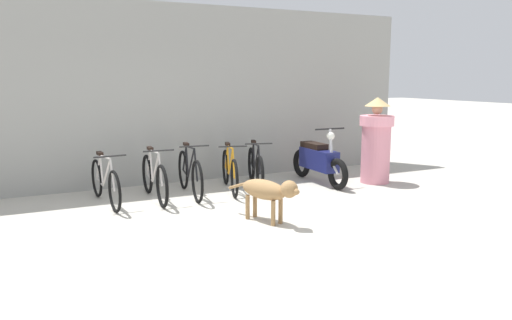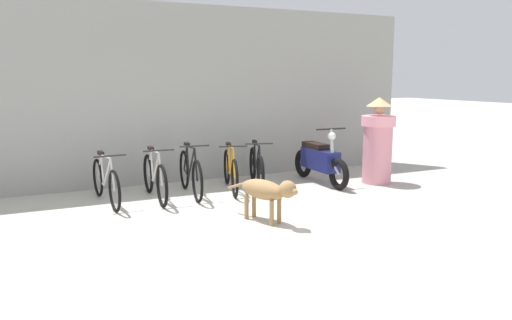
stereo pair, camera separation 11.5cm
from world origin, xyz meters
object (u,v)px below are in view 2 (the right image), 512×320
object	(u,v)px
motorcycle	(320,161)
bicycle_2	(190,174)
bicycle_0	(106,182)
bicycle_4	(256,168)
bicycle_1	(155,178)
bicycle_3	(230,171)
person_in_robes	(378,141)
stray_dog	(267,191)

from	to	relation	value
motorcycle	bicycle_2	bearing A→B (deg)	-91.36
bicycle_0	bicycle_2	bearing A→B (deg)	84.74
motorcycle	bicycle_4	bearing A→B (deg)	-101.27
bicycle_1	bicycle_3	world-z (taller)	bicycle_1
bicycle_0	bicycle_4	xyz separation A→B (m)	(2.57, 0.12, -0.00)
bicycle_3	person_in_robes	bearing A→B (deg)	92.98
bicycle_4	stray_dog	bearing A→B (deg)	-4.31
bicycle_2	bicycle_4	size ratio (longest dim) A/B	1.07
bicycle_3	bicycle_4	distance (m)	0.54
bicycle_2	motorcycle	distance (m)	2.40
bicycle_4	stray_dog	xyz separation A→B (m)	(-0.82, -2.05, 0.09)
bicycle_1	bicycle_3	bearing A→B (deg)	95.70
bicycle_1	stray_dog	bearing A→B (deg)	30.91
bicycle_2	bicycle_3	xyz separation A→B (m)	(0.72, 0.04, -0.02)
bicycle_2	motorcycle	size ratio (longest dim) A/B	0.95
motorcycle	stray_dog	distance (m)	2.66
bicycle_0	bicycle_4	size ratio (longest dim) A/B	1.08
bicycle_0	stray_dog	size ratio (longest dim) A/B	1.41
stray_dog	bicycle_3	bearing A→B (deg)	151.24
bicycle_1	bicycle_4	size ratio (longest dim) A/B	1.06
bicycle_3	motorcycle	size ratio (longest dim) A/B	0.92
bicycle_2	bicycle_3	world-z (taller)	bicycle_2
bicycle_0	bicycle_3	world-z (taller)	bicycle_3
bicycle_1	bicycle_2	size ratio (longest dim) A/B	0.99
bicycle_0	stray_dog	distance (m)	2.60
bicycle_0	motorcycle	xyz separation A→B (m)	(3.72, -0.13, 0.07)
bicycle_4	stray_dog	world-z (taller)	bicycle_4
bicycle_0	bicycle_3	distance (m)	2.04
bicycle_3	motorcycle	distance (m)	1.69
bicycle_1	bicycle_2	world-z (taller)	bicycle_2
bicycle_2	stray_dog	world-z (taller)	bicycle_2
bicycle_0	bicycle_1	bearing A→B (deg)	80.69
bicycle_0	bicycle_2	size ratio (longest dim) A/B	1.01
bicycle_3	stray_dog	size ratio (longest dim) A/B	1.35
bicycle_2	bicycle_3	bearing A→B (deg)	99.48
bicycle_0	person_in_robes	size ratio (longest dim) A/B	1.10
bicycle_1	motorcycle	bearing A→B (deg)	90.91
bicycle_4	bicycle_0	bearing A→B (deg)	-69.74
bicycle_0	motorcycle	distance (m)	3.72
bicycle_0	person_in_robes	world-z (taller)	person_in_robes
motorcycle	bicycle_0	bearing A→B (deg)	-90.91
motorcycle	person_in_robes	distance (m)	1.09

